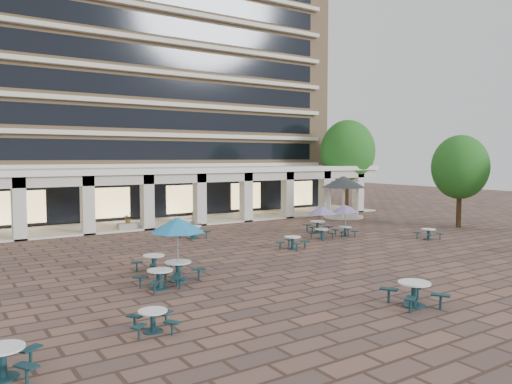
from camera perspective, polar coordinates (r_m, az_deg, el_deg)
ground at (r=27.11m, az=1.64°, el=-7.11°), size 120.00×120.00×0.00m
apartment_building at (r=50.17m, az=-15.76°, el=12.31°), size 40.00×15.50×25.20m
retail_arcade at (r=39.68m, az=-10.77°, el=0.72°), size 42.00×6.60×4.40m
picnic_table_0 at (r=13.76m, az=-26.98°, el=-16.71°), size 1.97×1.97×0.76m
picnic_table_1 at (r=20.40m, az=-10.92°, el=-9.56°), size 1.88×1.88×0.77m
picnic_table_2 at (r=18.68m, az=17.63°, el=-10.80°), size 2.21×2.21×0.85m
picnic_table_4 at (r=21.20m, az=-8.95°, el=-4.00°), size 2.33×2.33×2.69m
picnic_table_5 at (r=15.68m, az=-11.70°, el=-14.02°), size 1.69×1.69×0.66m
picnic_table_6 at (r=32.05m, az=7.57°, el=-2.21°), size 1.81×1.81×2.09m
picnic_table_7 at (r=33.68m, az=19.12°, el=-4.46°), size 1.61×1.61×0.67m
picnic_table_8 at (r=23.55m, az=-11.60°, el=-7.79°), size 2.00×2.00×0.74m
picnic_table_9 at (r=32.42m, az=-7.18°, el=-4.43°), size 2.04×2.04×0.81m
picnic_table_10 at (r=28.60m, az=4.21°, el=-5.66°), size 1.96×1.96×0.71m
picnic_table_11 at (r=33.39m, az=10.18°, el=-2.02°), size 1.79×1.79×2.07m
picnic_table_12 at (r=35.42m, az=-8.18°, el=-3.69°), size 2.31×2.31×0.84m
picnic_table_13 at (r=35.05m, az=7.05°, el=-3.82°), size 2.14×2.14×0.79m
gazebo at (r=43.54m, az=9.97°, el=0.62°), size 3.85×3.85×3.58m
tree_east_a at (r=39.81m, az=22.28°, el=2.63°), size 4.12×4.12×6.86m
tree_east_c at (r=49.44m, az=10.43°, el=4.57°), size 5.30×5.30×8.83m
planter_left at (r=36.95m, az=-14.39°, el=-3.49°), size 1.50×0.65×1.24m
planter_right at (r=38.98m, az=-7.03°, el=-3.03°), size 1.50×0.76×1.21m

